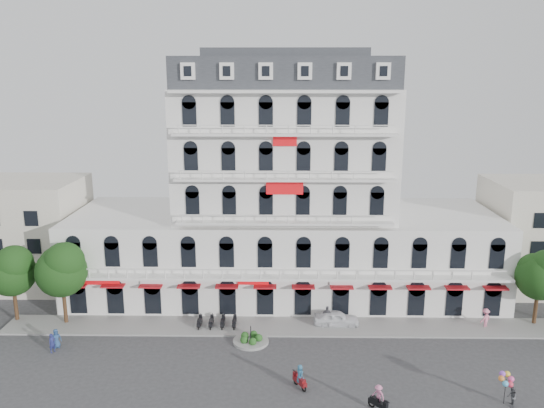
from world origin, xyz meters
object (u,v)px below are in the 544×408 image
(parked_car, at_px, (336,318))
(rider_east, at_px, (300,377))
(rider_center, at_px, (378,397))
(balloon_vendor, at_px, (509,389))

(parked_car, distance_m, rider_east, 11.24)
(rider_east, relative_size, rider_center, 0.97)
(rider_east, bearing_deg, rider_center, -147.82)
(rider_east, distance_m, balloon_vendor, 15.12)
(balloon_vendor, bearing_deg, rider_east, 172.59)
(parked_car, relative_size, balloon_vendor, 1.75)
(rider_center, bearing_deg, balloon_vendor, 50.10)
(rider_center, bearing_deg, parked_car, 142.38)
(balloon_vendor, bearing_deg, parked_car, 131.67)
(rider_center, distance_m, balloon_vendor, 9.56)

